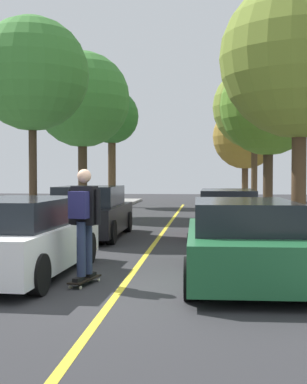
# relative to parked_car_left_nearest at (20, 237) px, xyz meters

# --- Properties ---
(ground) EXTENTS (80.00, 80.00, 0.00)m
(ground) POSITION_rel_parked_car_left_nearest_xyz_m (1.99, -1.04, -0.70)
(ground) COLOR #2D2D30
(center_line) EXTENTS (0.12, 39.20, 0.01)m
(center_line) POSITION_rel_parked_car_left_nearest_xyz_m (1.99, 2.96, -0.70)
(center_line) COLOR gold
(center_line) RESTS_ON ground
(parked_car_left_nearest) EXTENTS (2.08, 4.38, 1.40)m
(parked_car_left_nearest) POSITION_rel_parked_car_left_nearest_xyz_m (0.00, 0.00, 0.00)
(parked_car_left_nearest) COLOR white
(parked_car_left_nearest) RESTS_ON ground
(parked_car_left_near) EXTENTS (1.98, 4.43, 1.49)m
(parked_car_left_near) POSITION_rel_parked_car_left_nearest_xyz_m (0.00, 5.88, 0.01)
(parked_car_left_near) COLOR black
(parked_car_left_near) RESTS_ON ground
(parked_car_right_nearest) EXTENTS (2.05, 4.49, 1.38)m
(parked_car_right_nearest) POSITION_rel_parked_car_left_nearest_xyz_m (3.98, -0.02, -0.02)
(parked_car_right_nearest) COLOR #1E5B33
(parked_car_right_nearest) RESTS_ON ground
(parked_car_right_near) EXTENTS (1.89, 4.15, 1.38)m
(parked_car_right_near) POSITION_rel_parked_car_left_nearest_xyz_m (3.98, 6.63, -0.01)
(parked_car_right_near) COLOR maroon
(parked_car_right_near) RESTS_ON ground
(street_tree_left_nearest) EXTENTS (3.45, 3.45, 6.46)m
(street_tree_left_nearest) POSITION_rel_parked_car_left_nearest_xyz_m (-1.93, 6.55, 4.16)
(street_tree_left_nearest) COLOR #3D2D1E
(street_tree_left_nearest) RESTS_ON sidewalk_left
(street_tree_left_near) EXTENTS (4.07, 4.07, 6.91)m
(street_tree_left_near) POSITION_rel_parked_car_left_nearest_xyz_m (-1.93, 13.13, 4.29)
(street_tree_left_near) COLOR #3D2D1E
(street_tree_left_near) RESTS_ON sidewalk_left
(street_tree_left_far) EXTENTS (3.02, 3.02, 6.42)m
(street_tree_left_far) POSITION_rel_parked_car_left_nearest_xyz_m (-1.93, 20.26, 4.27)
(street_tree_left_far) COLOR #4C3823
(street_tree_left_far) RESTS_ON sidewalk_left
(street_tree_right_nearest) EXTENTS (4.43, 4.43, 7.12)m
(street_tree_right_nearest) POSITION_rel_parked_car_left_nearest_xyz_m (5.90, 5.85, 4.32)
(street_tree_right_nearest) COLOR #4C3823
(street_tree_right_nearest) RESTS_ON sidewalk_right
(street_tree_right_near) EXTENTS (4.03, 4.03, 6.50)m
(street_tree_right_near) POSITION_rel_parked_car_left_nearest_xyz_m (5.90, 13.29, 3.90)
(street_tree_right_near) COLOR #3D2D1E
(street_tree_right_near) RESTS_ON sidewalk_right
(street_tree_right_far) EXTENTS (4.46, 4.46, 7.49)m
(street_tree_right_far) POSITION_rel_parked_car_left_nearest_xyz_m (5.90, 19.65, 4.69)
(street_tree_right_far) COLOR #4C3823
(street_tree_right_far) RESTS_ON sidewalk_right
(street_tree_right_farthest) EXTENTS (4.28, 4.28, 6.31)m
(street_tree_right_farthest) POSITION_rel_parked_car_left_nearest_xyz_m (5.90, 26.50, 3.59)
(street_tree_right_farthest) COLOR #4C3823
(street_tree_right_farthest) RESTS_ON sidewalk_right
(fire_hydrant) EXTENTS (0.20, 0.20, 0.70)m
(fire_hydrant) POSITION_rel_parked_car_left_nearest_xyz_m (5.48, 3.45, -0.21)
(fire_hydrant) COLOR #B2140F
(fire_hydrant) RESTS_ON sidewalk_right
(skateboard) EXTENTS (0.41, 0.87, 0.10)m
(skateboard) POSITION_rel_parked_car_left_nearest_xyz_m (1.34, -0.64, -0.61)
(skateboard) COLOR black
(skateboard) RESTS_ON ground
(skateboarder) EXTENTS (0.58, 0.70, 1.82)m
(skateboarder) POSITION_rel_parked_car_left_nearest_xyz_m (1.33, -0.67, 0.44)
(skateboarder) COLOR black
(skateboarder) RESTS_ON skateboard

